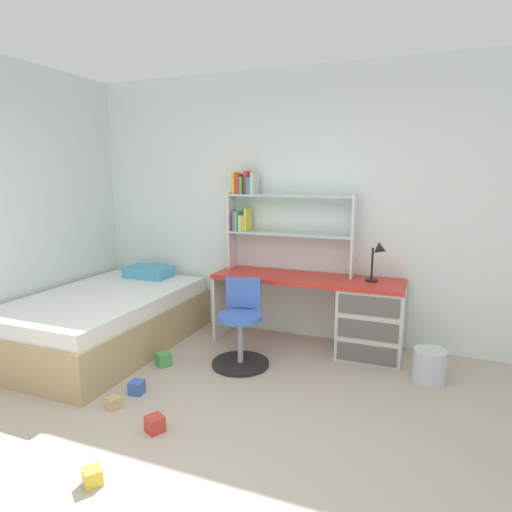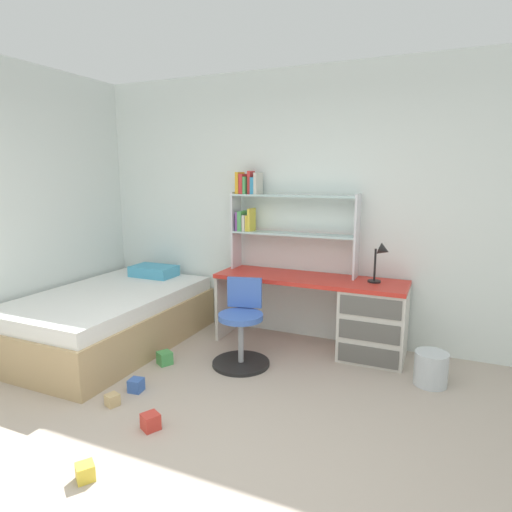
# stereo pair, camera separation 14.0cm
# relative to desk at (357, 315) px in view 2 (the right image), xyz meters

# --- Properties ---
(ground_plane) EXTENTS (6.02, 6.05, 0.02)m
(ground_plane) POSITION_rel_desk_xyz_m (-0.49, -2.24, -0.40)
(ground_plane) COLOR #B2A393
(room_shell) EXTENTS (6.02, 6.05, 2.75)m
(room_shell) POSITION_rel_desk_xyz_m (-1.77, -0.96, 0.98)
(room_shell) COLOR silver
(room_shell) RESTS_ON ground_plane
(desk) EXTENTS (1.85, 0.53, 0.72)m
(desk) POSITION_rel_desk_xyz_m (0.00, 0.00, 0.00)
(desk) COLOR red
(desk) RESTS_ON ground_plane
(bookshelf_hutch) EXTENTS (1.30, 0.22, 1.02)m
(bookshelf_hutch) POSITION_rel_desk_xyz_m (-0.90, 0.15, 0.92)
(bookshelf_hutch) COLOR silver
(bookshelf_hutch) RESTS_ON desk
(desk_lamp) EXTENTS (0.20, 0.17, 0.38)m
(desk_lamp) POSITION_rel_desk_xyz_m (0.20, 0.02, 0.58)
(desk_lamp) COLOR black
(desk_lamp) RESTS_ON desk
(swivel_chair) EXTENTS (0.52, 0.52, 0.77)m
(swivel_chair) POSITION_rel_desk_xyz_m (-0.91, -0.62, -0.09)
(swivel_chair) COLOR black
(swivel_chair) RESTS_ON ground_plane
(bed_platform) EXTENTS (1.28, 2.03, 0.67)m
(bed_platform) POSITION_rel_desk_xyz_m (-2.34, -0.74, -0.12)
(bed_platform) COLOR tan
(bed_platform) RESTS_ON ground_plane
(waste_bin) EXTENTS (0.27, 0.27, 0.28)m
(waste_bin) POSITION_rel_desk_xyz_m (0.69, -0.36, -0.25)
(waste_bin) COLOR silver
(waste_bin) RESTS_ON ground_plane
(toy_block_blue_0) EXTENTS (0.12, 0.12, 0.10)m
(toy_block_blue_0) POSITION_rel_desk_xyz_m (-1.45, -1.43, -0.34)
(toy_block_blue_0) COLOR #3860B7
(toy_block_blue_0) RESTS_ON ground_plane
(toy_block_green_1) EXTENTS (0.16, 0.16, 0.12)m
(toy_block_green_1) POSITION_rel_desk_xyz_m (-1.55, -0.92, -0.34)
(toy_block_green_1) COLOR #479E51
(toy_block_green_1) RESTS_ON ground_plane
(toy_block_natural_2) EXTENTS (0.11, 0.11, 0.09)m
(toy_block_natural_2) POSITION_rel_desk_xyz_m (-1.48, -1.68, -0.35)
(toy_block_natural_2) COLOR tan
(toy_block_natural_2) RESTS_ON ground_plane
(toy_block_yellow_3) EXTENTS (0.13, 0.13, 0.10)m
(toy_block_yellow_3) POSITION_rel_desk_xyz_m (-1.05, -2.37, -0.35)
(toy_block_yellow_3) COLOR gold
(toy_block_yellow_3) RESTS_ON ground_plane
(toy_block_red_4) EXTENTS (0.15, 0.15, 0.11)m
(toy_block_red_4) POSITION_rel_desk_xyz_m (-1.02, -1.82, -0.34)
(toy_block_red_4) COLOR red
(toy_block_red_4) RESTS_ON ground_plane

